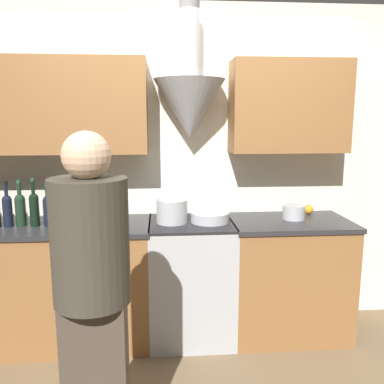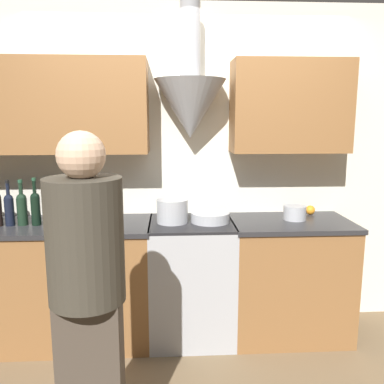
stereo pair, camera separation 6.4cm
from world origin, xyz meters
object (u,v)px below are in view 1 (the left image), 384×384
Objects in this scene: wine_bottle_6 at (20,208)px; person_foreground_left at (93,293)px; stock_pot at (172,211)px; orange_fruit at (309,209)px; stove_range at (191,279)px; wine_bottle_7 at (34,207)px; wine_bottle_8 at (48,209)px; wine_bottle_5 at (7,209)px; wine_bottle_9 at (61,208)px; mixing_bowl at (210,217)px; saucepan at (294,212)px.

person_foreground_left reaches higher than wine_bottle_6.
stock_pot is 3.10× the size of orange_fruit.
wine_bottle_7 is at bearing -178.62° from stove_range.
stock_pot is at bearing 71.48° from person_foreground_left.
person_foreground_left is at bearing -66.85° from wine_bottle_8.
wine_bottle_8 is 4.12× the size of orange_fruit.
wine_bottle_9 is at bearing 1.23° from wine_bottle_5.
wine_bottle_5 is 1.43m from person_foreground_left.
mixing_bowl is (1.29, 0.02, -0.10)m from wine_bottle_7.
wine_bottle_9 is 1.77m from saucepan.
wine_bottle_7 is 0.19m from wine_bottle_9.
orange_fruit is at bearing 9.65° from stock_pot.
wine_bottle_7 reaches higher than wine_bottle_9.
mixing_bowl is 1.71× the size of saucepan.
wine_bottle_7 is (0.19, 0.00, 0.01)m from wine_bottle_5.
stove_range is at bearing 1.18° from wine_bottle_9.
wine_bottle_5 reaches higher than wine_bottle_8.
wine_bottle_6 is at bearing 174.55° from wine_bottle_8.
orange_fruit is (1.95, 0.21, -0.09)m from wine_bottle_9.
stock_pot is 1.27m from person_foreground_left.
wine_bottle_6 reaches higher than mixing_bowl.
wine_bottle_8 is 1.28m from person_foreground_left.
wine_bottle_5 is 0.29m from wine_bottle_8.
stove_range is 1.12m from orange_fruit.
wine_bottle_8 is 0.19× the size of person_foreground_left.
wine_bottle_7 is 0.21× the size of person_foreground_left.
wine_bottle_7 reaches higher than wine_bottle_8.
mixing_bowl is (0.14, -0.01, 0.50)m from stove_range.
wine_bottle_8 is at bearing -178.04° from stock_pot.
wine_bottle_5 is at bearing 123.80° from person_foreground_left.
person_foreground_left is (0.50, -1.17, -0.15)m from wine_bottle_8.
person_foreground_left is (-0.69, -1.20, -0.06)m from mixing_bowl.
wine_bottle_9 is 1.96m from orange_fruit.
stock_pot is at bearing 1.23° from wine_bottle_7.
wine_bottle_8 is at bearing 113.15° from person_foreground_left.
mixing_bowl is (1.10, 0.01, -0.09)m from wine_bottle_9.
stove_range is 5.36× the size of saucepan.
wine_bottle_9 is (0.38, 0.01, -0.01)m from wine_bottle_5.
person_foreground_left reaches higher than orange_fruit.
stock_pot is (1.19, 0.02, -0.04)m from wine_bottle_5.
stock_pot is at bearing -177.95° from saucepan.
stock_pot is at bearing 1.96° from wine_bottle_8.
orange_fruit is (0.99, 0.19, 0.50)m from stove_range.
orange_fruit is 0.44× the size of saucepan.
stove_range is 2.76× the size of wine_bottle_5.
orange_fruit is at bearing 6.05° from wine_bottle_9.
wine_bottle_6 reaches higher than stove_range.
wine_bottle_6 is 1.39m from person_foreground_left.
wine_bottle_6 is 0.20× the size of person_foreground_left.
wine_bottle_5 is 2.34m from orange_fruit.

